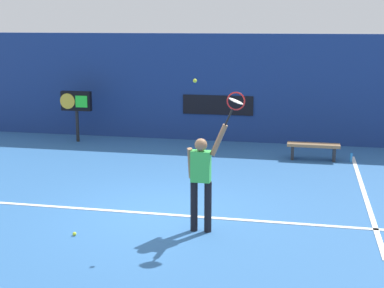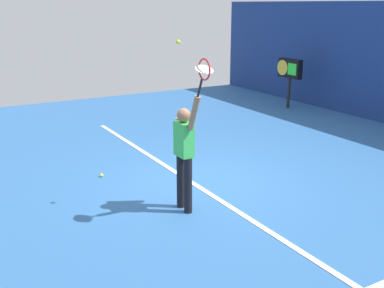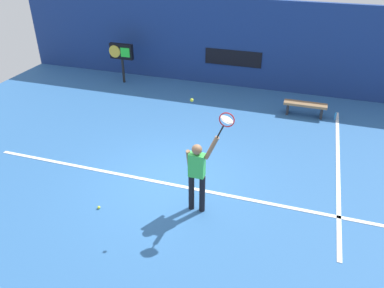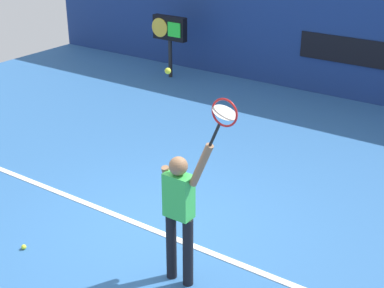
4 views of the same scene
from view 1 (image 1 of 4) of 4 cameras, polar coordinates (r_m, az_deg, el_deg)
ground_plane at (r=11.00m, az=-3.08°, el=-7.00°), size 18.00×18.00×0.00m
back_wall at (r=17.30m, az=2.74°, el=5.78°), size 18.00×0.20×3.31m
sponsor_banner_center at (r=17.25m, az=2.66°, el=4.01°), size 2.20×0.03×0.60m
court_baseline at (r=10.87m, az=-3.26°, el=-7.20°), size 10.00×0.10×0.01m
court_sideline at (r=12.63m, az=17.29°, el=-4.94°), size 0.10×7.00×0.01m
tennis_player at (r=9.72m, az=0.96°, el=-3.36°), size 0.71×0.31×1.96m
tennis_racket at (r=9.36m, az=4.45°, el=4.22°), size 0.41×0.27×0.62m
tennis_ball at (r=9.39m, az=0.30°, el=6.51°), size 0.07×0.07×0.07m
scoreboard_clock at (r=17.52m, az=-11.80°, el=4.14°), size 0.96×0.20×1.57m
court_bench at (r=15.32m, az=12.35°, el=-0.37°), size 1.40×0.36×0.45m
water_bottle at (r=15.42m, az=16.02°, el=-1.32°), size 0.07×0.07×0.24m
spare_ball at (r=10.03m, az=-11.97°, el=-9.01°), size 0.07×0.07×0.07m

